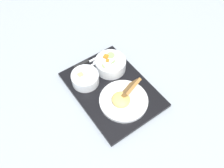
# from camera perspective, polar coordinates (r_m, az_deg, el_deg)

# --- Properties ---
(ground_plane) EXTENTS (4.00, 4.00, 0.00)m
(ground_plane) POSITION_cam_1_polar(r_m,az_deg,el_deg) (1.01, 0.00, -1.52)
(ground_plane) COLOR #99A3AD
(serving_tray) EXTENTS (0.43, 0.32, 0.02)m
(serving_tray) POSITION_cam_1_polar(r_m,az_deg,el_deg) (1.01, 0.00, -1.27)
(serving_tray) COLOR black
(serving_tray) RESTS_ON ground_plane
(bowl_salad) EXTENTS (0.13, 0.13, 0.06)m
(bowl_salad) POSITION_cam_1_polar(r_m,az_deg,el_deg) (1.04, -0.35, 4.87)
(bowl_salad) COLOR silver
(bowl_salad) RESTS_ON serving_tray
(bowl_soup) EXTENTS (0.12, 0.12, 0.05)m
(bowl_soup) POSITION_cam_1_polar(r_m,az_deg,el_deg) (1.00, -6.49, 1.45)
(bowl_soup) COLOR silver
(bowl_soup) RESTS_ON serving_tray
(plate_main) EXTENTS (0.20, 0.20, 0.09)m
(plate_main) POSITION_cam_1_polar(r_m,az_deg,el_deg) (0.95, 2.83, -3.58)
(plate_main) COLOR silver
(plate_main) RESTS_ON serving_tray
(knife) EXTENTS (0.03, 0.20, 0.01)m
(knife) POSITION_cam_1_polar(r_m,az_deg,el_deg) (1.09, -6.41, 5.10)
(knife) COLOR silver
(knife) RESTS_ON serving_tray
(spoon) EXTENTS (0.03, 0.13, 0.01)m
(spoon) POSITION_cam_1_polar(r_m,az_deg,el_deg) (1.08, -4.58, 4.62)
(spoon) COLOR silver
(spoon) RESTS_ON serving_tray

